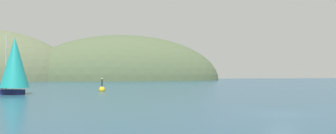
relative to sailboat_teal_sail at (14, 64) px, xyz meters
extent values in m
plane|color=navy|center=(25.02, -32.91, -4.59)|extent=(360.00, 360.00, 0.00)
ellipsoid|color=#4C5B3D|center=(30.02, 102.09, -4.59)|extent=(88.87, 44.00, 41.20)
cube|color=#191E4C|center=(-1.82, 1.03, -4.21)|extent=(6.97, 4.95, 0.75)
cylinder|color=#B2B2B7|center=(-1.20, 0.68, 0.45)|extent=(0.14, 0.14, 8.56)
cone|color=teal|center=(0.14, -0.08, 0.31)|extent=(5.75, 5.75, 7.68)
sphere|color=gold|center=(13.62, 6.46, -4.28)|extent=(1.10, 1.10, 1.10)
cylinder|color=black|center=(13.62, 6.46, -3.24)|extent=(0.20, 0.20, 1.60)
sphere|color=#F2EA99|center=(13.62, 6.46, -2.32)|extent=(0.24, 0.24, 0.24)
camera|label=1|loc=(9.65, -57.39, -1.38)|focal=37.57mm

